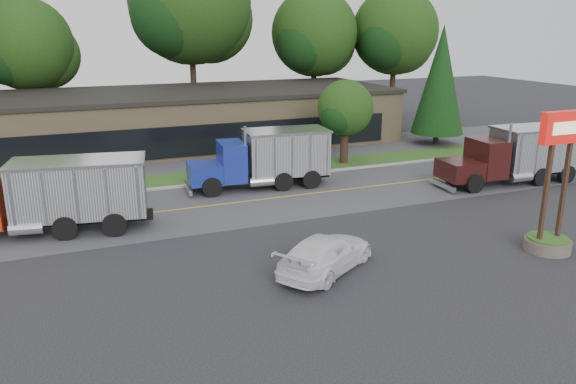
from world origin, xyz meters
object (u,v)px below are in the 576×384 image
at_px(dump_truck_red, 48,195).
at_px(dump_truck_blue, 267,157).
at_px(bilo_sign, 553,205).
at_px(rally_car, 326,253).
at_px(dump_truck_maroon, 520,153).

height_order(dump_truck_red, dump_truck_blue, same).
distance_m(bilo_sign, rally_car, 9.88).
relative_size(dump_truck_red, dump_truck_blue, 1.23).
distance_m(dump_truck_blue, rally_car, 12.35).
xyz_separation_m(dump_truck_blue, rally_car, (-2.10, -12.12, -1.09)).
distance_m(bilo_sign, dump_truck_maroon, 11.36).
distance_m(dump_truck_maroon, rally_car, 18.14).
xyz_separation_m(bilo_sign, dump_truck_maroon, (6.96, 8.98, -0.21)).
bearing_deg(dump_truck_maroon, dump_truck_red, 0.70).
height_order(dump_truck_red, rally_car, dump_truck_red).
relative_size(bilo_sign, rally_car, 1.20).
distance_m(bilo_sign, dump_truck_red, 22.07).
bearing_deg(dump_truck_red, dump_truck_blue, -154.08).
xyz_separation_m(dump_truck_maroon, rally_car, (-16.59, -7.24, -1.09)).
relative_size(dump_truck_maroon, rally_car, 1.93).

